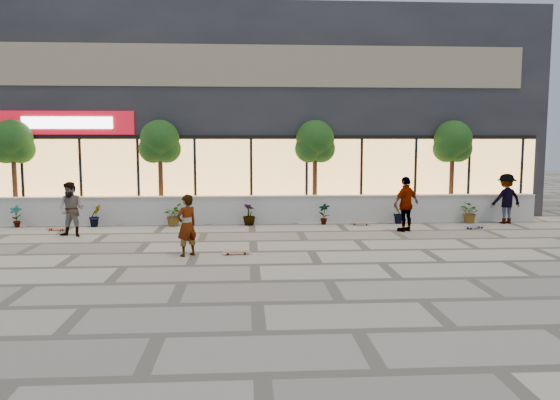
{
  "coord_description": "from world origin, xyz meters",
  "views": [
    {
      "loc": [
        -0.2,
        -13.58,
        3.18
      ],
      "look_at": [
        0.84,
        3.17,
        1.3
      ],
      "focal_mm": 35.0,
      "sensor_mm": 36.0,
      "label": 1
    }
  ],
  "objects": [
    {
      "name": "skateboard_right_near",
      "position": [
        4.03,
        6.2,
        0.07
      ],
      "size": [
        0.76,
        0.31,
        0.09
      ],
      "rotation": [
        0.0,
        0.0,
        -0.17
      ],
      "color": "#9E6A33",
      "rests_on": "ground"
    },
    {
      "name": "skater_right_far",
      "position": [
        9.59,
        6.3,
        0.94
      ],
      "size": [
        1.32,
        0.9,
        1.88
      ],
      "primitive_type": "imported",
      "rotation": [
        0.0,
        0.0,
        3.31
      ],
      "color": "#A0361D",
      "rests_on": "ground"
    },
    {
      "name": "skateboard_right_far",
      "position": [
        7.94,
        5.17,
        0.08
      ],
      "size": [
        0.86,
        0.51,
        0.1
      ],
      "rotation": [
        0.0,
        0.0,
        0.37
      ],
      "color": "#514986",
      "rests_on": "ground"
    },
    {
      "name": "shrub_e",
      "position": [
        2.7,
        6.45,
        0.41
      ],
      "size": [
        0.46,
        0.35,
        0.81
      ],
      "primitive_type": "imported",
      "rotation": [
        0.0,
        0.0,
        3.28
      ],
      "color": "#123310",
      "rests_on": "ground"
    },
    {
      "name": "shrub_c",
      "position": [
        -2.9,
        6.45,
        0.41
      ],
      "size": [
        0.68,
        0.77,
        0.81
      ],
      "primitive_type": "imported",
      "rotation": [
        0.0,
        0.0,
        1.64
      ],
      "color": "#123310",
      "rests_on": "ground"
    },
    {
      "name": "shrub_f",
      "position": [
        5.5,
        6.45,
        0.41
      ],
      "size": [
        0.55,
        0.57,
        0.81
      ],
      "primitive_type": "imported",
      "rotation": [
        0.0,
        0.0,
        4.1
      ],
      "color": "#123310",
      "rests_on": "ground"
    },
    {
      "name": "ground",
      "position": [
        0.0,
        0.0,
        0.0
      ],
      "size": [
        80.0,
        80.0,
        0.0
      ],
      "primitive_type": "plane",
      "color": "#A9A492",
      "rests_on": "ground"
    },
    {
      "name": "tree_mideast",
      "position": [
        2.5,
        7.7,
        2.99
      ],
      "size": [
        1.6,
        1.5,
        3.92
      ],
      "color": "#4B2C1B",
      "rests_on": "ground"
    },
    {
      "name": "tree_west",
      "position": [
        -9.0,
        7.7,
        2.99
      ],
      "size": [
        1.6,
        1.5,
        3.92
      ],
      "color": "#4B2C1B",
      "rests_on": "ground"
    },
    {
      "name": "skateboard_left",
      "position": [
        -6.85,
        5.67,
        0.07
      ],
      "size": [
        0.71,
        0.34,
        0.08
      ],
      "rotation": [
        0.0,
        0.0,
        -0.24
      ],
      "color": "#B73E22",
      "rests_on": "ground"
    },
    {
      "name": "skateboard_center",
      "position": [
        -0.48,
        1.27,
        0.08
      ],
      "size": [
        0.78,
        0.27,
        0.09
      ],
      "rotation": [
        0.0,
        0.0,
        0.09
      ],
      "color": "#975931",
      "rests_on": "ground"
    },
    {
      "name": "skater_left",
      "position": [
        -5.9,
        4.44,
        0.9
      ],
      "size": [
        0.98,
        0.83,
        1.79
      ],
      "primitive_type": "imported",
      "rotation": [
        0.0,
        0.0,
        -0.19
      ],
      "color": "tan",
      "rests_on": "ground"
    },
    {
      "name": "skater_right_near",
      "position": [
        5.29,
        4.75,
        0.95
      ],
      "size": [
        1.2,
        0.96,
        1.9
      ],
      "primitive_type": "imported",
      "rotation": [
        0.0,
        0.0,
        3.67
      ],
      "color": "silver",
      "rests_on": "ground"
    },
    {
      "name": "planter_wall",
      "position": [
        0.0,
        7.0,
        0.52
      ],
      "size": [
        22.0,
        0.42,
        1.04
      ],
      "color": "silver",
      "rests_on": "ground"
    },
    {
      "name": "shrub_a",
      "position": [
        -8.5,
        6.45,
        0.41
      ],
      "size": [
        0.43,
        0.29,
        0.81
      ],
      "primitive_type": "imported",
      "color": "#123310",
      "rests_on": "ground"
    },
    {
      "name": "shrub_b",
      "position": [
        -5.7,
        6.45,
        0.41
      ],
      "size": [
        0.57,
        0.57,
        0.81
      ],
      "primitive_type": "imported",
      "rotation": [
        0.0,
        0.0,
        0.82
      ],
      "color": "#123310",
      "rests_on": "ground"
    },
    {
      "name": "tree_east",
      "position": [
        8.0,
        7.7,
        2.99
      ],
      "size": [
        1.6,
        1.5,
        3.92
      ],
      "color": "#4B2C1B",
      "rests_on": "ground"
    },
    {
      "name": "shrub_g",
      "position": [
        8.3,
        6.45,
        0.41
      ],
      "size": [
        0.77,
        0.84,
        0.81
      ],
      "primitive_type": "imported",
      "rotation": [
        0.0,
        0.0,
        4.92
      ],
      "color": "#123310",
      "rests_on": "ground"
    },
    {
      "name": "skater_center",
      "position": [
        -1.82,
        1.19,
        0.85
      ],
      "size": [
        0.73,
        0.71,
        1.69
      ],
      "primitive_type": "imported",
      "rotation": [
        0.0,
        0.0,
        3.84
      ],
      "color": "silver",
      "rests_on": "ground"
    },
    {
      "name": "shrub_d",
      "position": [
        -0.1,
        6.45,
        0.41
      ],
      "size": [
        0.64,
        0.64,
        0.81
      ],
      "primitive_type": "imported",
      "rotation": [
        0.0,
        0.0,
        2.46
      ],
      "color": "#123310",
      "rests_on": "ground"
    },
    {
      "name": "tree_midwest",
      "position": [
        -3.5,
        7.7,
        2.99
      ],
      "size": [
        1.6,
        1.5,
        3.92
      ],
      "color": "#4B2C1B",
      "rests_on": "ground"
    },
    {
      "name": "retail_building",
      "position": [
        -0.0,
        12.49,
        4.25
      ],
      "size": [
        24.0,
        9.17,
        8.5
      ],
      "color": "black",
      "rests_on": "ground"
    }
  ]
}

